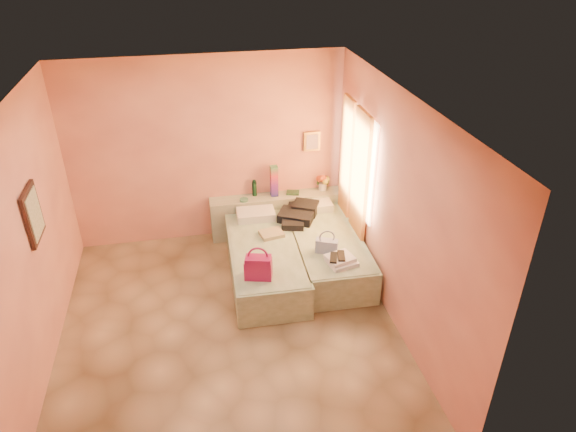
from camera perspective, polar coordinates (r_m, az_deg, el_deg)
name	(u,v)px	position (r m, az deg, el deg)	size (l,w,h in m)	color
ground	(230,328)	(6.45, -6.50, -12.26)	(4.50, 4.50, 0.00)	tan
room_walls	(234,174)	(5.94, -6.07, 4.61)	(4.02, 4.51, 2.81)	#FCAB86
headboard_ledge	(277,214)	(8.06, -1.28, 0.22)	(2.05, 0.30, 0.65)	#A6B292
bed_left	(265,262)	(7.08, -2.56, -5.14)	(0.90, 2.00, 0.50)	#B0C8A1
bed_right	(326,251)	(7.33, 4.28, -3.85)	(0.90, 2.00, 0.50)	#B0C8A1
water_bottle	(254,188)	(7.87, -3.75, 3.11)	(0.07, 0.07, 0.25)	#143825
rainbow_box	(274,181)	(7.81, -1.56, 3.91)	(0.11, 0.11, 0.49)	#99124E
small_dish	(244,200)	(7.77, -4.92, 1.80)	(0.13, 0.13, 0.03)	#447D64
green_book	(293,193)	(7.96, 0.54, 2.62)	(0.19, 0.14, 0.03)	#234128
flower_vase	(323,181)	(8.04, 3.89, 3.87)	(0.22, 0.22, 0.29)	white
magenta_handbag	(258,267)	(6.29, -3.32, -5.66)	(0.33, 0.19, 0.31)	#99124E
khaki_garment	(271,234)	(7.17, -1.85, -1.98)	(0.31, 0.25, 0.05)	tan
clothes_pile	(299,215)	(7.52, 1.26, 0.16)	(0.54, 0.54, 0.16)	black
blue_handbag	(327,246)	(6.80, 4.31, -3.35)	(0.29, 0.12, 0.19)	#435EA1
towel_stack	(342,260)	(6.61, 6.01, -4.93)	(0.35, 0.30, 0.10)	white
sandal_pair	(338,257)	(6.56, 5.54, -4.56)	(0.18, 0.23, 0.02)	black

